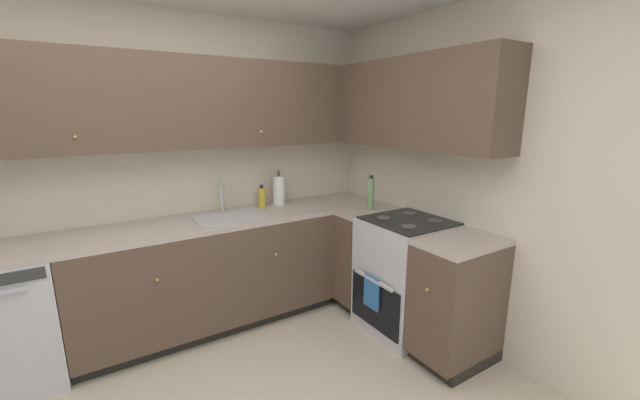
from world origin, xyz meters
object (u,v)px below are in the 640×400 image
at_px(dishwasher, 6,322).
at_px(oven_range, 406,275).
at_px(paper_towel_roll, 279,190).
at_px(soap_bottle, 262,197).
at_px(oil_bottle, 371,194).

distance_m(dishwasher, oven_range, 2.80).
bearing_deg(paper_towel_roll, oven_range, -59.32).
relative_size(soap_bottle, paper_towel_roll, 0.60).
height_order(oven_range, paper_towel_roll, paper_towel_roll).
relative_size(paper_towel_roll, oil_bottle, 1.09).
xyz_separation_m(dishwasher, paper_towel_roll, (2.04, 0.16, 0.61)).
distance_m(soap_bottle, oil_bottle, 0.98).
distance_m(dishwasher, oil_bottle, 2.75).
bearing_deg(paper_towel_roll, soap_bottle, 173.00).
height_order(dishwasher, oil_bottle, oil_bottle).
height_order(dishwasher, paper_towel_roll, paper_towel_roll).
height_order(oven_range, oil_bottle, oil_bottle).
height_order(paper_towel_roll, oil_bottle, paper_towel_roll).
height_order(dishwasher, soap_bottle, soap_bottle).
relative_size(oven_range, soap_bottle, 5.39).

